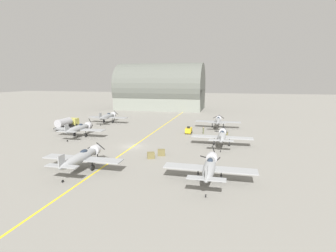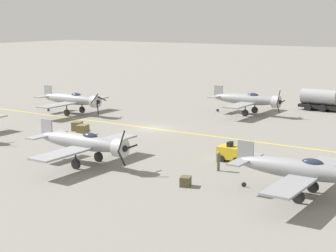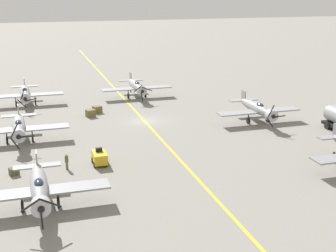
{
  "view_description": "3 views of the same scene",
  "coord_description": "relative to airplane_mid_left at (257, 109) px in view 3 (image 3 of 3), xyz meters",
  "views": [
    {
      "loc": [
        18.42,
        -47.15,
        13.19
      ],
      "look_at": [
        5.19,
        8.04,
        2.91
      ],
      "focal_mm": 28.0,
      "sensor_mm": 36.0,
      "label": 1
    },
    {
      "loc": [
        53.23,
        37.12,
        12.78
      ],
      "look_at": [
        5.33,
        5.68,
        1.75
      ],
      "focal_mm": 60.0,
      "sensor_mm": 36.0,
      "label": 2
    },
    {
      "loc": [
        15.36,
        62.33,
        18.54
      ],
      "look_at": [
        -1.0,
        8.24,
        1.57
      ],
      "focal_mm": 50.0,
      "sensor_mm": 36.0,
      "label": 3
    }
  ],
  "objects": [
    {
      "name": "tow_tractor",
      "position": [
        23.8,
        9.74,
        -1.22
      ],
      "size": [
        1.57,
        2.6,
        1.79
      ],
      "color": "gold",
      "rests_on": "ground"
    },
    {
      "name": "supply_crate_mid_lane",
      "position": [
        22.1,
        -9.78,
        -1.48
      ],
      "size": [
        1.51,
        1.36,
        1.07
      ],
      "primitive_type": "cube",
      "rotation": [
        0.0,
        0.0,
        0.26
      ],
      "color": "brown",
      "rests_on": "ground"
    },
    {
      "name": "ground_plane",
      "position": [
        15.07,
        -5.14,
        -2.01
      ],
      "size": [
        400.0,
        400.0,
        0.0
      ],
      "primitive_type": "plane",
      "color": "gray"
    },
    {
      "name": "airplane_near_right",
      "position": [
        31.19,
        -19.85,
        0.0
      ],
      "size": [
        12.0,
        9.98,
        3.73
      ],
      "rotation": [
        0.0,
        0.0,
        -0.22
      ],
      "color": "#949699",
      "rests_on": "ground"
    },
    {
      "name": "ground_crew_walking",
      "position": [
        27.33,
        10.21,
        -1.08
      ],
      "size": [
        0.37,
        0.37,
        1.71
      ],
      "color": "#515638",
      "rests_on": "ground"
    },
    {
      "name": "airplane_mid_right",
      "position": [
        32.08,
        -0.67,
        0.0
      ],
      "size": [
        12.0,
        9.98,
        3.65
      ],
      "rotation": [
        0.0,
        0.0,
        0.21
      ],
      "color": "#96989B",
      "rests_on": "ground"
    },
    {
      "name": "taxiway_stripe",
      "position": [
        15.07,
        -5.14,
        -2.01
      ],
      "size": [
        0.3,
        160.0,
        0.01
      ],
      "primitive_type": "cube",
      "color": "yellow",
      "rests_on": "ground"
    },
    {
      "name": "supply_crate_outboard",
      "position": [
        32.65,
        10.2,
        -1.63
      ],
      "size": [
        1.11,
        1.01,
        0.76
      ],
      "primitive_type": "cube",
      "rotation": [
        0.0,
        0.0,
        0.33
      ],
      "color": "brown",
      "rests_on": "ground"
    },
    {
      "name": "supply_crate_by_tanker",
      "position": [
        20.82,
        -11.78,
        -1.5
      ],
      "size": [
        1.52,
        1.4,
        1.02
      ],
      "primitive_type": "cube",
      "rotation": [
        0.0,
        0.0,
        0.38
      ],
      "color": "brown",
      "rests_on": "ground"
    },
    {
      "name": "airplane_far_right",
      "position": [
        30.35,
        18.63,
        0.0
      ],
      "size": [
        12.0,
        9.98,
        3.65
      ],
      "rotation": [
        0.0,
        0.0,
        0.08
      ],
      "color": "gray",
      "rests_on": "ground"
    },
    {
      "name": "airplane_mid_left",
      "position": [
        0.0,
        0.0,
        0.0
      ],
      "size": [
        12.0,
        9.98,
        3.65
      ],
      "rotation": [
        0.0,
        0.0,
        0.24
      ],
      "color": "gray",
      "rests_on": "ground"
    },
    {
      "name": "airplane_near_center",
      "position": [
        12.84,
        -19.87,
        0.0
      ],
      "size": [
        12.0,
        9.98,
        3.65
      ],
      "rotation": [
        0.0,
        0.0,
        -0.16
      ],
      "color": "#919496",
      "rests_on": "ground"
    }
  ]
}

